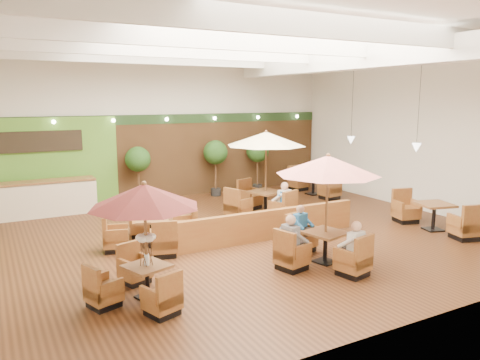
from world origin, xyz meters
TOP-DOWN VIEW (x-y plane):
  - room at (0.25, 1.22)m, footprint 14.04×14.00m
  - service_counter at (-4.40, 5.10)m, footprint 3.00×0.75m
  - booth_divider at (0.39, -0.68)m, footprint 5.94×0.21m
  - table_0 at (-3.60, -2.79)m, footprint 2.25×2.37m
  - table_1 at (0.68, -2.87)m, footprint 2.53×2.65m
  - table_2 at (1.85, 1.69)m, footprint 2.76×2.91m
  - table_3 at (-2.43, 0.33)m, footprint 2.64×2.64m
  - table_4 at (5.29, -2.23)m, footprint 1.14×2.89m
  - table_5 at (5.40, 3.65)m, footprint 1.02×2.79m
  - topiary_0 at (-1.28, 5.30)m, footprint 0.91×0.91m
  - topiary_1 at (1.83, 5.30)m, footprint 0.95×0.95m
  - topiary_2 at (3.75, 5.30)m, footprint 0.93×0.93m
  - diner_0 at (0.74, -3.82)m, footprint 0.42×0.37m
  - diner_1 at (0.74, -1.92)m, footprint 0.39×0.35m
  - diner_2 at (-0.21, -2.87)m, footprint 0.34×0.41m
  - diner_3 at (1.92, 0.66)m, footprint 0.41×0.35m
  - diner_4 at (1.92, 0.66)m, footprint 0.45×0.40m

SIDE VIEW (x-z plane):
  - table_5 at x=5.40m, z-range -0.12..0.90m
  - table_4 at x=5.29m, z-range -0.12..0.91m
  - booth_divider at x=0.39m, z-range 0.00..0.82m
  - table_3 at x=-2.43m, z-range -0.34..1.19m
  - service_counter at x=-4.40m, z-range -0.01..1.17m
  - diner_1 at x=0.74m, z-range 0.37..1.10m
  - diner_0 at x=0.74m, z-range 0.36..1.14m
  - diner_3 at x=1.92m, z-range 0.36..1.15m
  - diner_4 at x=1.92m, z-range 0.36..1.18m
  - diner_2 at x=-0.21m, z-range 0.36..1.18m
  - topiary_0 at x=-1.28m, z-range 0.52..2.64m
  - topiary_2 at x=3.75m, z-range 0.53..2.68m
  - topiary_1 at x=1.83m, z-range 0.54..2.75m
  - table_0 at x=-3.60m, z-range 0.50..2.81m
  - table_1 at x=0.68m, z-range 0.57..3.18m
  - table_2 at x=1.85m, z-range 0.61..3.43m
  - room at x=0.25m, z-range 0.87..6.39m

